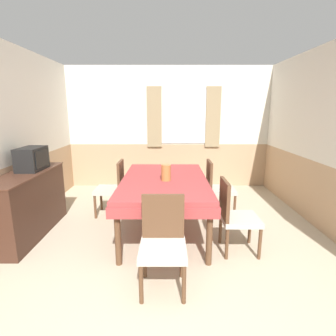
{
  "coord_description": "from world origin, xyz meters",
  "views": [
    {
      "loc": [
        -0.01,
        -1.58,
        1.71
      ],
      "look_at": [
        -0.03,
        1.94,
        0.91
      ],
      "focal_mm": 28.0,
      "sensor_mm": 36.0,
      "label": 1
    }
  ],
  "objects": [
    {
      "name": "wall_back",
      "position": [
        0.02,
        4.19,
        1.31
      ],
      "size": [
        4.73,
        0.1,
        2.6
      ],
      "color": "silver",
      "rests_on": "ground_plane"
    },
    {
      "name": "chair_right_far",
      "position": [
        0.78,
        2.53,
        0.48
      ],
      "size": [
        0.44,
        0.44,
        0.9
      ],
      "rotation": [
        0.0,
        0.0,
        4.71
      ],
      "color": "brown",
      "rests_on": "ground_plane"
    },
    {
      "name": "wall_left",
      "position": [
        -2.19,
        2.08,
        1.3
      ],
      "size": [
        0.05,
        4.57,
        2.6
      ],
      "color": "silver",
      "rests_on": "ground_plane"
    },
    {
      "name": "sideboard",
      "position": [
        -1.93,
        1.8,
        0.45
      ],
      "size": [
        0.46,
        1.47,
        0.88
      ],
      "color": "#3D2319",
      "rests_on": "ground_plane"
    },
    {
      "name": "chair_left_far",
      "position": [
        -0.91,
        2.53,
        0.48
      ],
      "size": [
        0.44,
        0.44,
        0.9
      ],
      "rotation": [
        0.0,
        0.0,
        1.57
      ],
      "color": "brown",
      "rests_on": "ground_plane"
    },
    {
      "name": "chair_head_near",
      "position": [
        -0.06,
        0.72,
        0.48
      ],
      "size": [
        0.44,
        0.44,
        0.9
      ],
      "rotation": [
        0.0,
        0.0,
        3.14
      ],
      "color": "brown",
      "rests_on": "ground_plane"
    },
    {
      "name": "chair_right_near",
      "position": [
        0.78,
        1.36,
        0.48
      ],
      "size": [
        0.44,
        0.44,
        0.9
      ],
      "rotation": [
        0.0,
        0.0,
        4.71
      ],
      "color": "brown",
      "rests_on": "ground_plane"
    },
    {
      "name": "wall_right",
      "position": [
        2.19,
        2.08,
        1.3
      ],
      "size": [
        0.05,
        4.57,
        2.6
      ],
      "color": "silver",
      "rests_on": "ground_plane"
    },
    {
      "name": "vase",
      "position": [
        -0.04,
        1.85,
        0.87
      ],
      "size": [
        0.13,
        0.13,
        0.22
      ],
      "color": "#B26B38",
      "rests_on": "dining_table"
    },
    {
      "name": "dining_table",
      "position": [
        -0.06,
        1.94,
        0.66
      ],
      "size": [
        1.2,
        1.95,
        0.76
      ],
      "color": "#9E3838",
      "rests_on": "ground_plane"
    },
    {
      "name": "tv",
      "position": [
        -1.9,
        1.98,
        1.04
      ],
      "size": [
        0.29,
        0.46,
        0.32
      ],
      "color": "black",
      "rests_on": "sideboard"
    }
  ]
}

